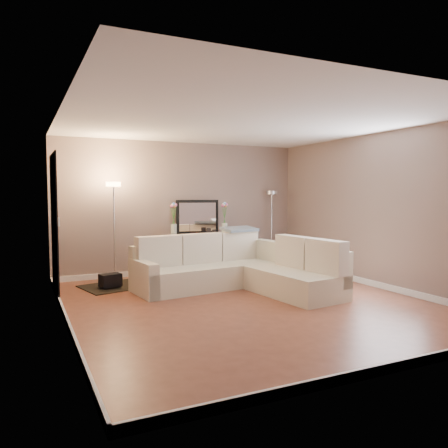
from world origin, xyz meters
name	(u,v)px	position (x,y,z in m)	size (l,w,h in m)	color
floor	(247,303)	(0.00, 0.00, -0.01)	(5.00, 5.50, 0.01)	brown
ceiling	(248,121)	(0.00, 0.00, 2.60)	(5.00, 5.50, 0.01)	white
wall_back	(182,208)	(0.00, 2.76, 1.30)	(5.00, 0.02, 2.60)	gray
wall_front	(400,227)	(0.00, -2.76, 1.30)	(5.00, 0.02, 2.60)	gray
wall_left	(62,218)	(-2.51, 0.00, 1.30)	(0.02, 5.50, 2.60)	gray
wall_right	(379,211)	(2.51, 0.00, 1.30)	(0.02, 5.50, 2.60)	gray
baseboard_back	(183,270)	(0.00, 2.73, 0.05)	(5.00, 0.03, 0.10)	white
baseboard_front	(394,367)	(0.00, -2.73, 0.05)	(5.00, 0.03, 0.10)	white
baseboard_left	(67,321)	(-2.48, 0.00, 0.05)	(0.03, 5.50, 0.10)	white
baseboard_right	(376,284)	(2.48, 0.00, 0.05)	(0.03, 5.50, 0.10)	white
doorway	(54,225)	(-2.48, 1.70, 1.10)	(0.02, 1.20, 2.20)	black
switch_plate	(59,222)	(-2.48, 0.85, 1.20)	(0.02, 0.08, 0.12)	white
sectional_sofa	(238,269)	(0.30, 0.89, 0.33)	(2.81, 2.52, 0.90)	beige
throw_blanket	(239,229)	(0.67, 1.57, 0.94)	(0.64, 0.37, 0.05)	slate
console_table	(196,253)	(0.17, 2.46, 0.43)	(1.25, 0.47, 0.75)	black
leaning_mirror	(197,217)	(0.26, 2.60, 1.12)	(0.87, 0.14, 0.68)	black
table_decor	(200,233)	(0.24, 2.41, 0.81)	(0.52, 0.14, 0.12)	#DA4926
flower_vase_left	(174,222)	(-0.27, 2.50, 1.05)	(0.15, 0.13, 0.65)	silver
flower_vase_right	(225,220)	(0.76, 2.39, 1.05)	(0.15, 0.13, 0.65)	silver
floor_lamp_lit	(114,212)	(-1.45, 2.30, 1.27)	(0.31, 0.31, 1.79)	silver
floor_lamp_unlit	(272,213)	(1.96, 2.54, 1.16)	(0.25, 0.25, 1.65)	silver
charcoal_rug	(118,286)	(-1.46, 1.95, 0.01)	(1.17, 0.88, 0.02)	black
black_bag	(110,280)	(-1.62, 1.81, 0.15)	(0.33, 0.23, 0.21)	black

